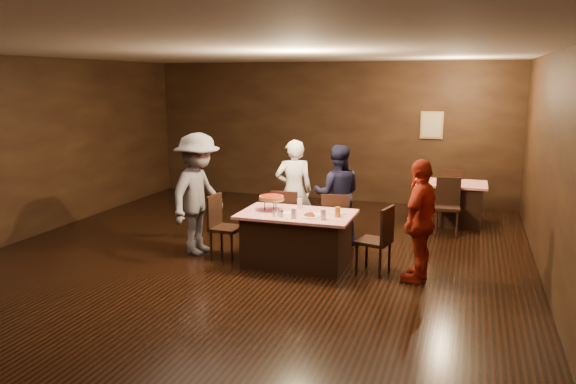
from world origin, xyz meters
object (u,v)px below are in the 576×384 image
object	(u,v)px
chair_far_left	(287,219)
glass_front_left	(294,213)
chair_back_near	(448,206)
glass_amber	(338,212)
chair_far_right	(336,223)
chair_end_left	(226,227)
chair_end_right	(374,240)
diner_red_shirt	(420,221)
back_table	(449,203)
diner_navy_hoodie	(337,194)
glass_back	(300,203)
glass_front_right	(323,214)
main_table	(297,239)
chair_back_far	(451,192)
pizza_stand	(271,198)
plate_empty	(337,213)
diner_grey_knit	(198,194)
diner_white_jacket	(294,191)

from	to	relation	value
chair_far_left	glass_front_left	xyz separation A→B (m)	(0.45, -1.05, 0.37)
chair_back_near	glass_amber	xyz separation A→B (m)	(-1.36, -2.50, 0.37)
chair_far_right	chair_end_left	bearing A→B (deg)	19.29
chair_end_right	glass_front_left	world-z (taller)	chair_end_right
chair_back_near	diner_red_shirt	xyz separation A→B (m)	(-0.24, -2.54, 0.34)
chair_end_right	glass_amber	size ratio (longest dim) A/B	6.79
back_table	diner_navy_hoodie	xyz separation A→B (m)	(-1.68, -1.85, 0.42)
chair_back_near	glass_back	world-z (taller)	chair_back_near
glass_front_left	glass_amber	xyz separation A→B (m)	(0.55, 0.25, 0.00)
glass_front_right	main_table	bearing A→B (deg)	150.95
chair_back_near	chair_back_far	world-z (taller)	same
glass_back	main_table	bearing A→B (deg)	-80.54
pizza_stand	plate_empty	xyz separation A→B (m)	(0.95, 0.10, -0.17)
plate_empty	glass_front_right	world-z (taller)	glass_front_right
diner_red_shirt	main_table	bearing A→B (deg)	-77.76
chair_far_left	chair_back_near	xyz separation A→B (m)	(2.36, 1.70, 0.00)
main_table	chair_end_left	bearing A→B (deg)	-180.00
chair_back_near	glass_front_left	size ratio (longest dim) A/B	6.79
pizza_stand	plate_empty	world-z (taller)	pizza_stand
chair_end_left	diner_navy_hoodie	distance (m)	1.93
plate_empty	diner_grey_knit	bearing A→B (deg)	-178.48
chair_back_near	glass_amber	world-z (taller)	chair_back_near
back_table	diner_navy_hoodie	world-z (taller)	diner_navy_hoodie
chair_back_near	chair_back_far	bearing A→B (deg)	86.97
chair_far_right	chair_end_right	size ratio (longest dim) A/B	1.00
diner_navy_hoodie	glass_front_left	bearing A→B (deg)	69.34
main_table	chair_back_near	size ratio (longest dim) A/B	1.68
chair_end_left	chair_end_right	size ratio (longest dim) A/B	1.00
back_table	main_table	bearing A→B (deg)	-121.89
chair_far_right	pizza_stand	bearing A→B (deg)	33.91
diner_white_jacket	main_table	bearing A→B (deg)	84.76
main_table	glass_amber	size ratio (longest dim) A/B	11.43
back_table	diner_navy_hoodie	bearing A→B (deg)	-132.35
chair_end_right	glass_amber	distance (m)	0.62
chair_back_near	pizza_stand	bearing A→B (deg)	-137.54
chair_back_near	glass_front_right	xyz separation A→B (m)	(-1.51, -2.70, 0.37)
glass_front_right	pizza_stand	bearing A→B (deg)	160.56
chair_back_near	diner_white_jacket	bearing A→B (deg)	-155.56
diner_white_jacket	glass_front_left	bearing A→B (deg)	82.83
pizza_stand	back_table	bearing A→B (deg)	52.72
main_table	diner_white_jacket	distance (m)	1.36
chair_end_right	plate_empty	xyz separation A→B (m)	(-0.55, 0.15, 0.30)
chair_far_right	chair_end_right	xyz separation A→B (m)	(0.70, -0.75, 0.00)
chair_back_far	glass_front_left	xyz separation A→B (m)	(-1.91, -4.05, 0.37)
chair_far_left	diner_navy_hoodie	world-z (taller)	diner_navy_hoodie
chair_end_left	diner_white_jacket	distance (m)	1.43
chair_end_left	glass_back	distance (m)	1.15
back_table	plate_empty	size ratio (longest dim) A/B	5.20
diner_red_shirt	pizza_stand	bearing A→B (deg)	-78.58
main_table	glass_front_left	size ratio (longest dim) A/B	11.43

